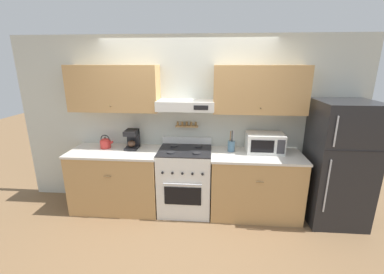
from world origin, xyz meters
The scene contains 10 objects.
ground_plane centered at (0.00, 0.00, 0.00)m, with size 16.00×16.00×0.00m, color brown.
wall_back centered at (-0.01, 0.64, 1.46)m, with size 5.20×0.46×2.55m.
counter_left centered at (-1.03, 0.35, 0.46)m, with size 1.31×0.69×0.93m.
counter_right centered at (1.02, 0.35, 0.46)m, with size 1.28×0.69×0.93m.
stove_range centered at (0.00, 0.35, 0.49)m, with size 0.75×0.67×1.07m.
refrigerator centered at (2.11, 0.30, 0.85)m, with size 0.74×0.75×1.69m.
tea_kettle centered at (-1.21, 0.45, 1.01)m, with size 0.20×0.16×0.20m.
coffee_maker centered at (-0.80, 0.48, 1.07)m, with size 0.18×0.25×0.28m.
microwave centered at (1.14, 0.47, 1.06)m, with size 0.52×0.36×0.27m.
utensil_crock centered at (0.66, 0.45, 1.01)m, with size 0.10×0.10×0.31m.
Camera 1 is at (0.39, -3.10, 2.17)m, focal length 24.00 mm.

